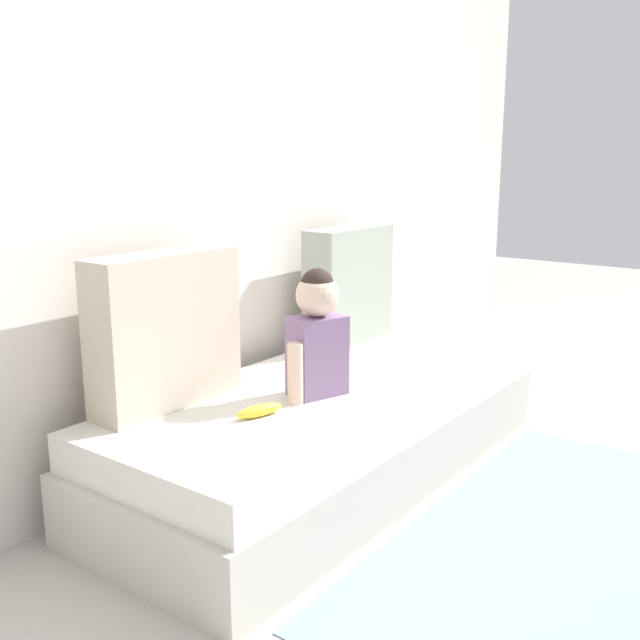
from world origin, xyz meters
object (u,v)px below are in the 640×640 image
couch (332,428)px  throw_pillow_left (166,330)px  banana (259,411)px  toddler (317,332)px  throw_pillow_right (349,285)px

couch → throw_pillow_left: 0.76m
couch → banana: size_ratio=11.57×
banana → couch: bearing=3.9°
couch → banana: (-0.45, -0.03, 0.21)m
couch → toddler: size_ratio=4.35×
toddler → banana: bearing=177.0°
couch → toddler: bearing=-163.6°
couch → throw_pillow_right: throw_pillow_right is taller
couch → toddler: 0.45m
throw_pillow_left → throw_pillow_right: bearing=0.0°
couch → throw_pillow_left: throw_pillow_left is taller
throw_pillow_left → throw_pillow_right: (1.08, 0.00, -0.00)m
couch → throw_pillow_left: bearing=151.0°
throw_pillow_left → throw_pillow_right: size_ratio=1.08×
couch → banana: banana is taller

